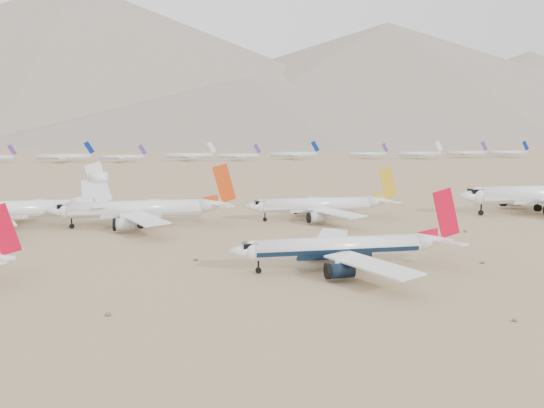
# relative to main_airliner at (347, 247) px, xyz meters

# --- Properties ---
(ground) EXTENTS (7000.00, 7000.00, 0.00)m
(ground) POSITION_rel_main_airliner_xyz_m (2.98, -2.79, -4.11)
(ground) COLOR #907453
(ground) RESTS_ON ground
(main_airliner) EXTENTS (42.35, 41.36, 14.94)m
(main_airliner) POSITION_rel_main_airliner_xyz_m (0.00, 0.00, 0.00)
(main_airliner) COLOR white
(main_airliner) RESTS_ON ground
(row2_gold_tail) EXTENTS (42.54, 41.60, 15.15)m
(row2_gold_tail) POSITION_rel_main_airliner_xyz_m (10.64, 53.19, 0.13)
(row2_gold_tail) COLOR white
(row2_gold_tail) RESTS_ON ground
(row2_orange_tail) EXTENTS (46.67, 45.65, 16.65)m
(row2_orange_tail) POSITION_rel_main_airliner_xyz_m (-39.50, 51.89, 0.56)
(row2_orange_tail) COLOR white
(row2_orange_tail) RESTS_ON ground
(row2_white_trijet) EXTENTS (49.01, 47.90, 17.37)m
(row2_white_trijet) POSITION_rel_main_airliner_xyz_m (-73.50, 55.80, 0.92)
(row2_white_trijet) COLOR white
(row2_white_trijet) RESTS_ON ground
(distant_storage_row) EXTENTS (565.79, 52.80, 13.94)m
(distant_storage_row) POSITION_rel_main_airliner_xyz_m (11.18, 338.60, 0.18)
(distant_storage_row) COLOR silver
(distant_storage_row) RESTS_ON ground
(mountain_range) EXTENTS (7354.00, 3024.00, 470.00)m
(mountain_range) POSITION_rel_main_airliner_xyz_m (73.16, 1645.22, 186.21)
(mountain_range) COLOR slate
(mountain_range) RESTS_ON ground
(foothills) EXTENTS (4637.50, 1395.00, 155.00)m
(foothills) POSITION_rel_main_airliner_xyz_m (529.65, 1097.21, 63.04)
(foothills) COLOR slate
(foothills) RESTS_ON ground
(desert_scrub) EXTENTS (261.14, 121.67, 0.63)m
(desert_scrub) POSITION_rel_main_airliner_xyz_m (-1.32, -32.13, -3.82)
(desert_scrub) COLOR brown
(desert_scrub) RESTS_ON ground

